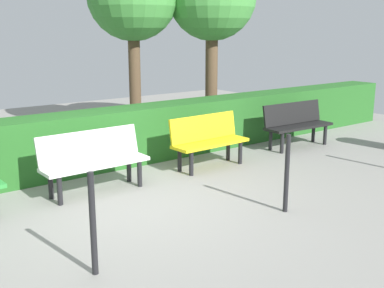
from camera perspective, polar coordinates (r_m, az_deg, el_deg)
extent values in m
plane|color=gray|center=(6.46, -7.50, -6.86)|extent=(17.72, 17.72, 0.00)
cube|color=black|center=(9.45, 12.72, 2.07)|extent=(1.52, 0.48, 0.05)
cube|color=black|center=(9.53, 11.95, 3.65)|extent=(1.51, 0.17, 0.42)
cylinder|color=black|center=(9.84, 15.67, 1.05)|extent=(0.07, 0.07, 0.39)
cylinder|color=black|center=(10.03, 14.35, 1.36)|extent=(0.07, 0.07, 0.39)
cylinder|color=black|center=(8.96, 10.74, 0.12)|extent=(0.07, 0.07, 0.39)
cylinder|color=black|center=(9.17, 9.40, 0.47)|extent=(0.07, 0.07, 0.39)
cube|color=yellow|center=(7.85, 2.28, 0.10)|extent=(1.39, 0.47, 0.05)
cube|color=yellow|center=(7.94, 1.39, 2.00)|extent=(1.38, 0.16, 0.42)
cylinder|color=black|center=(8.16, 5.80, -1.04)|extent=(0.07, 0.07, 0.39)
cylinder|color=black|center=(8.36, 4.36, -0.64)|extent=(0.07, 0.07, 0.39)
cylinder|color=black|center=(7.46, -0.09, -2.36)|extent=(0.07, 0.07, 0.39)
cylinder|color=black|center=(7.69, -1.50, -1.88)|extent=(0.07, 0.07, 0.39)
cube|color=white|center=(6.77, -11.43, -2.37)|extent=(1.53, 0.45, 0.05)
cube|color=white|center=(6.87, -12.24, -0.14)|extent=(1.53, 0.16, 0.42)
cylinder|color=black|center=(6.99, -6.31, -3.55)|extent=(0.07, 0.07, 0.39)
cylinder|color=black|center=(7.23, -7.57, -2.99)|extent=(0.07, 0.07, 0.39)
cylinder|color=black|center=(6.46, -15.58, -5.42)|extent=(0.07, 0.07, 0.39)
cylinder|color=black|center=(6.73, -16.59, -4.73)|extent=(0.07, 0.07, 0.39)
cube|color=#266023|center=(8.21, -7.73, 1.02)|extent=(13.72, 0.68, 0.95)
cylinder|color=brown|center=(10.69, 2.34, 7.89)|extent=(0.27, 0.27, 2.38)
cylinder|color=brown|center=(10.42, -6.87, 7.67)|extent=(0.25, 0.25, 2.38)
cylinder|color=black|center=(6.03, 11.30, -3.50)|extent=(0.06, 0.06, 1.00)
cylinder|color=black|center=(4.52, -11.80, -9.40)|extent=(0.06, 0.06, 1.00)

